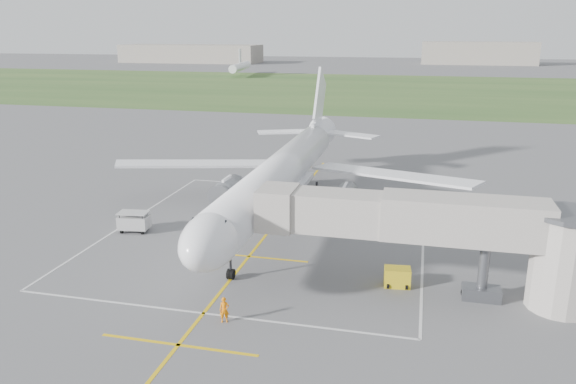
% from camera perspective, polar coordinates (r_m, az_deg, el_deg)
% --- Properties ---
extents(ground, '(700.00, 700.00, 0.00)m').
position_cam_1_polar(ground, '(55.84, -0.90, -2.71)').
color(ground, '#515153').
rests_on(ground, ground).
extents(grass_strip, '(700.00, 120.00, 0.02)m').
position_cam_1_polar(grass_strip, '(182.53, 9.54, 10.23)').
color(grass_strip, '#325324').
rests_on(grass_strip, ground).
extents(apron_markings, '(28.20, 60.00, 0.01)m').
position_cam_1_polar(apron_markings, '(50.56, -2.56, -4.77)').
color(apron_markings, '#E6B70D').
rests_on(apron_markings, ground).
extents(airliner, '(38.93, 46.75, 13.52)m').
position_cam_1_polar(airliner, '(55.28, -0.73, 1.85)').
color(airliner, white).
rests_on(airliner, ground).
extents(jet_bridge, '(23.40, 5.00, 7.20)m').
position_cam_1_polar(jet_bridge, '(39.99, 16.32, -3.95)').
color(jet_bridge, '#A29A93').
rests_on(jet_bridge, ground).
extents(gpu_unit, '(2.00, 1.50, 1.41)m').
position_cam_1_polar(gpu_unit, '(42.10, 11.04, -8.50)').
color(gpu_unit, gold).
rests_on(gpu_unit, ground).
extents(baggage_cart, '(2.90, 1.95, 1.89)m').
position_cam_1_polar(baggage_cart, '(53.91, -15.39, -2.92)').
color(baggage_cart, '#B3B3B3').
rests_on(baggage_cart, ground).
extents(ramp_worker_nose, '(0.71, 0.58, 1.70)m').
position_cam_1_polar(ramp_worker_nose, '(36.78, -6.49, -11.82)').
color(ramp_worker_nose, orange).
rests_on(ramp_worker_nose, ground).
extents(ramp_worker_wing, '(1.12, 1.01, 1.87)m').
position_cam_1_polar(ramp_worker_wing, '(58.27, -7.01, -1.06)').
color(ramp_worker_wing, '#FF4108').
rests_on(ramp_worker_wing, ground).
extents(distant_hangars, '(345.00, 49.00, 12.00)m').
position_cam_1_polar(distant_hangars, '(317.97, 8.55, 13.63)').
color(distant_hangars, gray).
rests_on(distant_hangars, ground).
extents(distant_aircraft, '(173.05, 32.15, 8.85)m').
position_cam_1_polar(distant_aircraft, '(225.17, 14.78, 11.92)').
color(distant_aircraft, white).
rests_on(distant_aircraft, ground).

